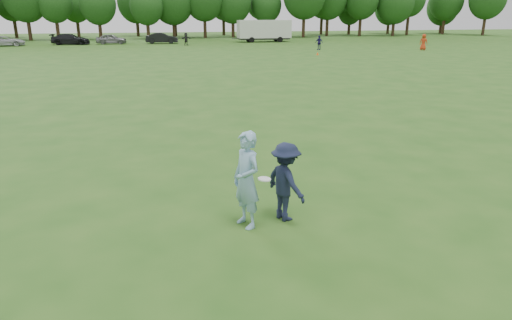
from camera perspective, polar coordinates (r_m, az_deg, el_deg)
The scene contains 14 objects.
ground at distance 9.99m, azimuth -2.25°, elevation -7.82°, with size 200.00×200.00×0.00m, color #234F16.
thrower at distance 9.46m, azimuth -1.19°, elevation -2.51°, with size 0.75×0.50×2.07m, color #84AFCC.
defender at distance 9.85m, azimuth 3.74°, elevation -2.73°, with size 1.12×0.65×1.74m, color #191F37.
player_far_b at distance 57.21m, azimuth 7.88°, elevation 14.31°, with size 0.97×0.40×1.66m, color navy.
player_far_c at distance 59.71m, azimuth 20.21°, elevation 13.67°, with size 0.92×0.60×1.88m, color red.
player_far_d at distance 65.14m, azimuth -8.73°, elevation 14.72°, with size 1.58×0.50×1.70m, color #252525.
car_c at distance 71.37m, azimuth -28.77°, elevation 12.90°, with size 2.17×4.71×1.31m, color #B6B6BB.
car_d at distance 70.81m, azimuth -22.18°, elevation 13.81°, with size 2.09×5.13×1.49m, color black.
car_e at distance 70.21m, azimuth -17.63°, elevation 14.22°, with size 1.68×4.17×1.42m, color slate.
car_f at distance 69.58m, azimuth -11.69°, elevation 14.68°, with size 1.60×4.59×1.51m, color black.
field_cone at distance 50.21m, azimuth 7.71°, elevation 13.05°, with size 0.28×0.28×0.30m, color #FF510D.
disc_in_play at distance 9.30m, azimuth 1.06°, elevation -2.40°, with size 0.33×0.33×0.05m.
cargo_trailer at distance 72.09m, azimuth 1.01°, elevation 15.95°, with size 9.00×2.75×3.20m.
treeline at distance 85.88m, azimuth -10.47°, elevation 19.00°, with size 130.35×18.39×11.74m.
Camera 1 is at (-1.62, -8.85, 4.35)m, focal length 32.00 mm.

